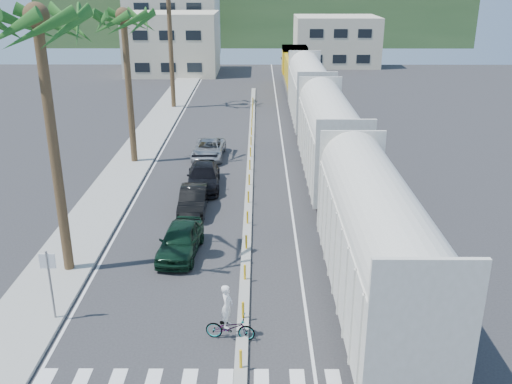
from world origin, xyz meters
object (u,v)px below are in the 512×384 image
at_px(street_sign, 49,276).
at_px(car_lead, 180,240).
at_px(cyclist, 229,322).
at_px(car_second, 193,200).

distance_m(street_sign, car_lead, 7.15).
distance_m(car_lead, cyclist, 7.33).
bearing_deg(cyclist, car_second, 20.59).
xyz_separation_m(car_lead, cyclist, (2.68, -6.82, -0.05)).
xyz_separation_m(street_sign, car_second, (4.20, 11.06, -1.28)).
relative_size(car_lead, cyclist, 2.04).
bearing_deg(cyclist, car_lead, 29.82).
bearing_deg(car_second, street_sign, -111.48).
bearing_deg(car_second, cyclist, -78.51).
distance_m(street_sign, cyclist, 7.04).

